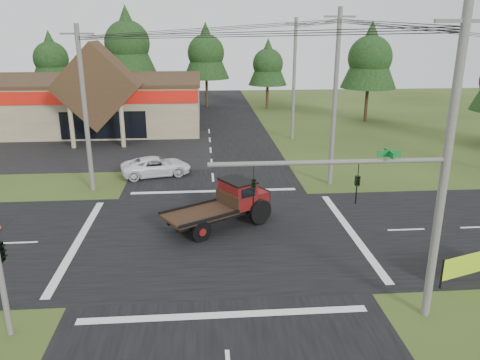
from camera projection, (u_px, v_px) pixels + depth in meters
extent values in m
plane|color=#2E3F16|center=(218.00, 236.00, 24.04)|extent=(120.00, 120.00, 0.00)
cube|color=black|center=(218.00, 236.00, 24.03)|extent=(12.00, 120.00, 0.02)
cube|color=black|center=(218.00, 236.00, 24.03)|extent=(120.00, 12.00, 0.02)
cube|color=black|center=(51.00, 150.00, 40.99)|extent=(28.00, 14.00, 0.02)
cube|color=gray|center=(60.00, 103.00, 50.50)|extent=(30.00, 15.00, 5.00)
cube|color=#352716|center=(57.00, 79.00, 49.72)|extent=(30.40, 15.40, 0.30)
cube|color=#AD160D|center=(34.00, 98.00, 42.85)|extent=(30.00, 0.12, 1.20)
cube|color=#352716|center=(98.00, 86.00, 42.04)|extent=(7.78, 4.00, 7.78)
cylinder|color=gray|center=(72.00, 126.00, 41.27)|extent=(0.40, 0.40, 4.00)
cylinder|color=gray|center=(122.00, 125.00, 41.61)|extent=(0.40, 0.40, 4.00)
cube|color=black|center=(103.00, 125.00, 44.14)|extent=(8.00, 0.08, 2.60)
cylinder|color=#595651|center=(437.00, 228.00, 16.42)|extent=(0.24, 0.24, 7.00)
cylinder|color=#595651|center=(329.00, 162.00, 15.34)|extent=(8.00, 0.16, 0.16)
imported|color=black|center=(357.00, 190.00, 15.73)|extent=(0.16, 0.20, 1.00)
imported|color=black|center=(253.00, 193.00, 15.46)|extent=(0.16, 0.20, 1.00)
cube|color=#0C6626|center=(389.00, 154.00, 15.42)|extent=(0.80, 0.04, 0.22)
cylinder|color=#595651|center=(1.00, 278.00, 15.68)|extent=(0.20, 0.20, 4.40)
cylinder|color=#595651|center=(445.00, 174.00, 15.80)|extent=(0.30, 0.30, 11.00)
cube|color=#595651|center=(466.00, 21.00, 14.29)|extent=(2.00, 0.12, 0.12)
cylinder|color=#595651|center=(85.00, 111.00, 29.40)|extent=(0.30, 0.30, 10.50)
cube|color=#595651|center=(77.00, 34.00, 27.97)|extent=(2.00, 0.12, 0.12)
cylinder|color=#595651|center=(335.00, 100.00, 30.46)|extent=(0.30, 0.30, 11.50)
cube|color=#595651|center=(340.00, 17.00, 28.88)|extent=(2.00, 0.12, 0.12)
cylinder|color=#595651|center=(294.00, 80.00, 43.79)|extent=(0.30, 0.30, 11.20)
cube|color=#595651|center=(296.00, 24.00, 42.25)|extent=(2.00, 0.12, 0.12)
cylinder|color=#332316|center=(55.00, 96.00, 61.81)|extent=(0.36, 0.36, 3.50)
cone|color=black|center=(51.00, 56.00, 60.25)|extent=(5.60, 5.60, 6.60)
sphere|color=black|center=(51.00, 59.00, 60.35)|extent=(4.40, 4.40, 4.40)
cylinder|color=#332316|center=(131.00, 92.00, 61.46)|extent=(0.36, 0.36, 4.55)
cone|color=black|center=(127.00, 40.00, 59.44)|extent=(7.28, 7.28, 8.58)
sphere|color=black|center=(127.00, 43.00, 59.56)|extent=(5.72, 5.72, 5.72)
cylinder|color=#332316|center=(207.00, 93.00, 63.28)|extent=(0.36, 0.36, 3.85)
cone|color=black|center=(206.00, 50.00, 61.57)|extent=(6.16, 6.16, 7.26)
sphere|color=black|center=(206.00, 53.00, 61.67)|extent=(4.84, 4.84, 4.84)
cylinder|color=#332316|center=(267.00, 97.00, 62.10)|extent=(0.36, 0.36, 3.15)
cone|color=black|center=(268.00, 62.00, 60.70)|extent=(5.04, 5.04, 5.94)
sphere|color=black|center=(268.00, 64.00, 60.78)|extent=(3.96, 3.96, 3.96)
cylinder|color=#332316|center=(366.00, 105.00, 53.26)|extent=(0.36, 0.36, 3.85)
cone|color=black|center=(370.00, 55.00, 51.55)|extent=(6.16, 6.16, 7.26)
sphere|color=black|center=(370.00, 58.00, 51.66)|extent=(4.84, 4.84, 4.84)
imported|color=white|center=(156.00, 166.00, 33.85)|extent=(5.37, 3.45, 1.38)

